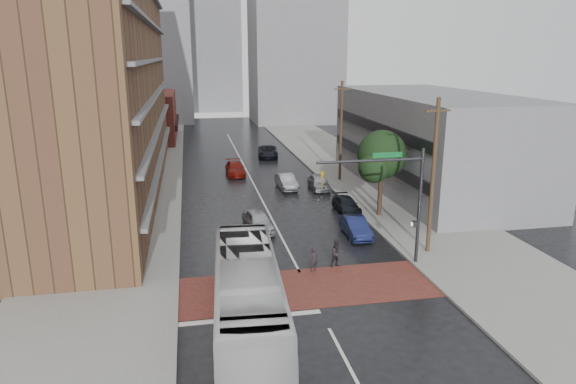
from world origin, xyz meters
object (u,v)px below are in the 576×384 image
transit_bus (248,296)px  car_travel_a (258,221)px  car_travel_b (286,182)px  car_travel_c (235,169)px  car_parked_far (319,182)px  suv_travel (268,152)px  car_parked_near (355,227)px  pedestrian_b (337,254)px  car_parked_mid (346,205)px  pedestrian_a (314,260)px

transit_bus → car_travel_a: (2.31, 13.77, -1.02)m
car_travel_b → car_travel_c: bearing=119.3°
car_parked_far → car_travel_c: bearing=135.9°
car_travel_a → suv_travel: bearing=72.7°
car_travel_a → car_parked_near: (6.62, -2.48, -0.04)m
pedestrian_b → car_parked_near: bearing=46.8°
pedestrian_b → car_parked_far: size_ratio=0.41×
car_parked_near → car_parked_far: size_ratio=1.01×
pedestrian_b → car_travel_a: (-3.83, 7.43, -0.12)m
car_travel_c → car_parked_far: bearing=-46.0°
car_parked_mid → car_travel_b: bearing=112.3°
car_travel_b → car_parked_far: size_ratio=1.03×
transit_bus → car_travel_c: size_ratio=2.63×
car_travel_c → car_parked_far: (7.27, -7.47, 0.01)m
pedestrian_a → car_parked_mid: (5.45, 11.10, -0.16)m
car_parked_near → pedestrian_b: bearing=-117.9°
transit_bus → suv_travel: size_ratio=2.44×
pedestrian_a → pedestrian_b: pedestrian_b is taller
car_travel_a → car_travel_b: (4.30, 11.47, -0.02)m
car_travel_a → car_parked_mid: size_ratio=1.04×
suv_travel → car_parked_near: 29.71m
pedestrian_a → car_parked_far: bearing=54.8°
transit_bus → car_parked_far: size_ratio=3.06×
transit_bus → car_parked_near: transit_bus is taller
pedestrian_a → car_travel_a: size_ratio=0.35×
transit_bus → car_parked_mid: transit_bus is taller
car_travel_a → car_parked_mid: (7.72, 3.25, -0.13)m
car_travel_a → car_parked_near: car_travel_a is taller
pedestrian_b → car_travel_c: 25.95m
pedestrian_a → car_parked_far: (5.02, 18.62, -0.05)m
pedestrian_a → car_parked_near: pedestrian_a is taller
pedestrian_a → car_parked_far: size_ratio=0.37×
car_travel_c → car_parked_mid: 16.85m
transit_bus → car_parked_far: 26.37m
pedestrian_a → suv_travel: 35.13m
car_parked_mid → car_parked_near: bearing=-101.2°
pedestrian_a → car_travel_c: pedestrian_a is taller
car_parked_far → pedestrian_a: bearing=-103.4°
car_travel_a → car_parked_far: (7.29, 10.77, -0.02)m
car_travel_a → car_parked_near: size_ratio=1.02×
car_travel_c → suv_travel: (4.89, 8.94, 0.02)m
car_travel_c → suv_travel: suv_travel is taller
car_travel_b → car_parked_far: 3.07m
car_travel_b → car_travel_c: car_travel_b is taller
car_travel_b → car_parked_far: (2.99, -0.70, 0.00)m
car_travel_b → car_parked_near: size_ratio=1.02×
pedestrian_a → car_parked_near: 6.91m
car_parked_near → car_parked_mid: 5.83m
transit_bus → pedestrian_a: size_ratio=8.37×
car_travel_c → car_parked_near: 21.74m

